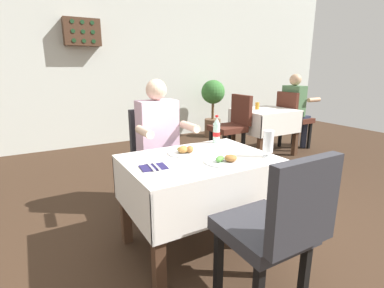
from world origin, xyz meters
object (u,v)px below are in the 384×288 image
object	(u,v)px
background_chair_right	(293,117)
background_table_tumbler	(257,106)
background_dining_table	(264,121)
background_chair_left	(232,124)
main_dining_table	(199,180)
beer_glass_left	(268,143)
potted_plant_corner	(213,102)
plate_far_diner	(184,151)
cola_bottle_primary	(217,131)
chair_near_camera_side	(276,227)
background_patron	(295,107)
wall_bottle_rack	(82,32)
seated_diner_far	(160,140)
napkin_cutlery_set	(153,167)
plate_near_camera	(224,160)
chair_far_diner_seat	(157,153)

from	to	relation	value
background_chair_right	background_table_tumbler	size ratio (longest dim) A/B	8.82
background_dining_table	background_chair_left	xyz separation A→B (m)	(-0.64, -0.00, 0.02)
main_dining_table	background_table_tumbler	distance (m)	2.72
beer_glass_left	background_table_tumbler	distance (m)	2.56
beer_glass_left	potted_plant_corner	distance (m)	3.74
beer_glass_left	potted_plant_corner	xyz separation A→B (m)	(1.74, 3.31, -0.12)
plate_far_diner	background_dining_table	world-z (taller)	plate_far_diner
beer_glass_left	cola_bottle_primary	size ratio (longest dim) A/B	0.81
chair_near_camera_side	potted_plant_corner	size ratio (longest dim) A/B	0.86
main_dining_table	background_patron	world-z (taller)	background_patron
wall_bottle_rack	cola_bottle_primary	bearing A→B (deg)	-81.49
background_dining_table	background_table_tumbler	size ratio (longest dim) A/B	7.82
seated_diner_far	background_table_tumbler	distance (m)	2.37
chair_near_camera_side	wall_bottle_rack	world-z (taller)	wall_bottle_rack
plate_far_diner	background_table_tumbler	size ratio (longest dim) A/B	2.20
main_dining_table	wall_bottle_rack	size ratio (longest dim) A/B	1.91
chair_near_camera_side	cola_bottle_primary	world-z (taller)	chair_near_camera_side
napkin_cutlery_set	potted_plant_corner	size ratio (longest dim) A/B	0.17
plate_near_camera	background_chair_right	size ratio (longest dim) A/B	0.25
background_chair_right	potted_plant_corner	world-z (taller)	potted_plant_corner
cola_bottle_primary	background_dining_table	bearing A→B (deg)	35.82
plate_far_diner	wall_bottle_rack	xyz separation A→B (m)	(-0.07, 3.31, 1.17)
background_table_tumbler	chair_far_diner_seat	bearing A→B (deg)	-156.15
background_chair_left	background_table_tumbler	bearing A→B (deg)	7.94
plate_near_camera	cola_bottle_primary	xyz separation A→B (m)	(0.26, 0.48, 0.09)
plate_far_diner	background_chair_left	bearing A→B (deg)	42.69
main_dining_table	seated_diner_far	xyz separation A→B (m)	(-0.01, 0.67, 0.17)
plate_near_camera	napkin_cutlery_set	distance (m)	0.49
chair_near_camera_side	napkin_cutlery_set	xyz separation A→B (m)	(-0.37, 0.73, 0.17)
chair_near_camera_side	background_table_tumbler	world-z (taller)	chair_near_camera_side
main_dining_table	beer_glass_left	distance (m)	0.58
napkin_cutlery_set	potted_plant_corner	xyz separation A→B (m)	(2.56, 3.11, -0.02)
beer_glass_left	background_chair_left	world-z (taller)	background_chair_left
background_table_tumbler	plate_far_diner	bearing A→B (deg)	-143.97
background_table_tumbler	wall_bottle_rack	world-z (taller)	wall_bottle_rack
background_chair_left	wall_bottle_rack	world-z (taller)	wall_bottle_rack
main_dining_table	background_patron	bearing A→B (deg)	29.38
background_chair_left	background_patron	world-z (taller)	background_patron
plate_near_camera	background_table_tumbler	world-z (taller)	background_table_tumbler
potted_plant_corner	chair_near_camera_side	bearing A→B (deg)	-119.67
seated_diner_far	beer_glass_left	xyz separation A→B (m)	(0.46, -0.90, 0.11)
main_dining_table	background_chair_left	world-z (taller)	background_chair_left
seated_diner_far	background_patron	world-z (taller)	same
background_patron	beer_glass_left	bearing A→B (deg)	-142.69
plate_near_camera	background_patron	size ratio (longest dim) A/B	0.19
main_dining_table	wall_bottle_rack	xyz separation A→B (m)	(-0.11, 3.44, 1.36)
background_patron	potted_plant_corner	xyz separation A→B (m)	(-0.71, 1.44, -0.01)
seated_diner_far	background_dining_table	world-z (taller)	seated_diner_far
seated_diner_far	background_chair_left	size ratio (longest dim) A/B	1.30
background_table_tumbler	napkin_cutlery_set	bearing A→B (deg)	-144.87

